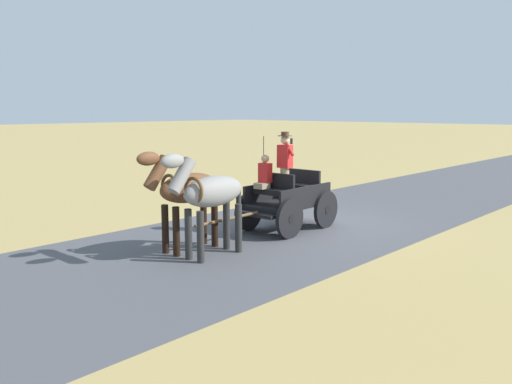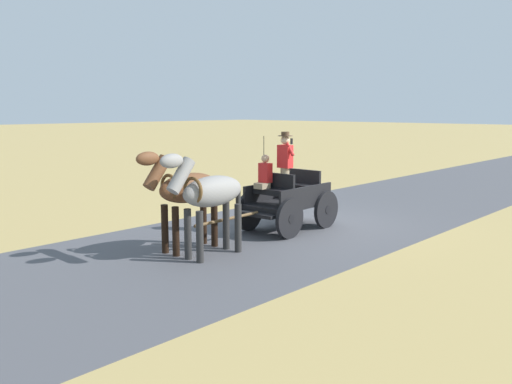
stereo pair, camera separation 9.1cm
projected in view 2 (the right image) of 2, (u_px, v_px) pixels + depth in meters
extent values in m
plane|color=tan|center=(312.00, 224.00, 14.33)|extent=(200.00, 200.00, 0.00)
cube|color=#4C4C51|center=(312.00, 223.00, 14.32)|extent=(6.09, 160.00, 0.01)
cube|color=black|center=(288.00, 204.00, 13.56)|extent=(1.26, 2.23, 0.12)
cube|color=black|center=(306.00, 195.00, 13.15)|extent=(0.12, 2.09, 0.44)
cube|color=black|center=(271.00, 191.00, 13.89)|extent=(0.12, 2.09, 0.44)
cube|color=black|center=(257.00, 215.00, 12.67)|extent=(1.09, 0.27, 0.08)
cube|color=black|center=(315.00, 204.00, 14.48)|extent=(0.73, 0.22, 0.06)
cube|color=black|center=(273.00, 192.00, 13.05)|extent=(1.03, 0.39, 0.14)
cube|color=black|center=(278.00, 182.00, 13.15)|extent=(1.02, 0.11, 0.44)
cube|color=black|center=(300.00, 187.00, 13.87)|extent=(1.03, 0.39, 0.14)
cube|color=black|center=(304.00, 178.00, 13.97)|extent=(1.02, 0.11, 0.44)
cylinder|color=black|center=(290.00, 219.00, 12.59)|extent=(0.13, 0.96, 0.96)
cylinder|color=black|center=(290.00, 219.00, 12.59)|extent=(0.13, 0.21, 0.21)
cylinder|color=black|center=(249.00, 212.00, 13.44)|extent=(0.13, 0.96, 0.96)
cylinder|color=black|center=(249.00, 212.00, 13.44)|extent=(0.13, 0.21, 0.21)
cylinder|color=black|center=(326.00, 210.00, 13.74)|extent=(0.13, 0.96, 0.96)
cylinder|color=black|center=(326.00, 210.00, 13.74)|extent=(0.13, 0.21, 0.21)
cylinder|color=black|center=(286.00, 204.00, 14.59)|extent=(0.13, 0.96, 0.96)
cylinder|color=black|center=(286.00, 204.00, 14.59)|extent=(0.13, 0.21, 0.21)
cylinder|color=brown|center=(228.00, 219.00, 11.93)|extent=(0.13, 2.00, 0.07)
cylinder|color=black|center=(264.00, 163.00, 13.14)|extent=(0.02, 0.02, 1.30)
cylinder|color=#998466|center=(285.00, 186.00, 13.14)|extent=(0.22, 0.22, 0.90)
cube|color=red|center=(285.00, 156.00, 13.03)|extent=(0.35, 0.23, 0.56)
sphere|color=beige|center=(285.00, 140.00, 12.97)|extent=(0.22, 0.22, 0.22)
cylinder|color=#473323|center=(285.00, 136.00, 12.95)|extent=(0.36, 0.36, 0.01)
cylinder|color=#473323|center=(285.00, 134.00, 12.94)|extent=(0.20, 0.20, 0.10)
cylinder|color=red|center=(290.00, 149.00, 12.85)|extent=(0.26, 0.09, 0.32)
cube|color=black|center=(292.00, 141.00, 12.77)|extent=(0.02, 0.07, 0.14)
cube|color=#998466|center=(262.00, 186.00, 13.11)|extent=(0.29, 0.33, 0.14)
cube|color=red|center=(265.00, 173.00, 13.15)|extent=(0.31, 0.21, 0.48)
sphere|color=tan|center=(265.00, 159.00, 13.09)|extent=(0.20, 0.20, 0.20)
ellipsoid|color=gray|center=(213.00, 191.00, 10.99)|extent=(0.57, 1.57, 0.64)
cylinder|color=#272726|center=(200.00, 237.00, 10.60)|extent=(0.15, 0.15, 1.05)
cylinder|color=#272726|center=(188.00, 234.00, 10.84)|extent=(0.15, 0.15, 1.05)
cylinder|color=#272726|center=(238.00, 228.00, 11.39)|extent=(0.15, 0.15, 1.05)
cylinder|color=#272726|center=(226.00, 226.00, 11.64)|extent=(0.15, 0.15, 1.05)
cylinder|color=gray|center=(181.00, 176.00, 10.31)|extent=(0.27, 0.65, 0.73)
ellipsoid|color=gray|center=(172.00, 161.00, 10.10)|extent=(0.23, 0.54, 0.28)
cube|color=#272726|center=(182.00, 174.00, 10.32)|extent=(0.06, 0.50, 0.56)
cylinder|color=#272726|center=(238.00, 201.00, 11.57)|extent=(0.11, 0.11, 0.70)
torus|color=brown|center=(193.00, 190.00, 10.58)|extent=(0.55, 0.08, 0.55)
ellipsoid|color=brown|center=(189.00, 188.00, 11.46)|extent=(0.56, 1.56, 0.64)
cylinder|color=black|center=(176.00, 232.00, 11.07)|extent=(0.15, 0.15, 1.05)
cylinder|color=black|center=(165.00, 229.00, 11.32)|extent=(0.15, 0.15, 1.05)
cylinder|color=black|center=(214.00, 223.00, 11.86)|extent=(0.15, 0.15, 1.05)
cylinder|color=black|center=(203.00, 221.00, 12.11)|extent=(0.15, 0.15, 1.05)
cylinder|color=brown|center=(157.00, 173.00, 10.79)|extent=(0.26, 0.65, 0.73)
ellipsoid|color=brown|center=(148.00, 159.00, 10.58)|extent=(0.22, 0.54, 0.28)
cube|color=black|center=(158.00, 171.00, 10.80)|extent=(0.06, 0.50, 0.56)
cylinder|color=black|center=(215.00, 197.00, 12.04)|extent=(0.11, 0.11, 0.70)
torus|color=brown|center=(169.00, 187.00, 11.05)|extent=(0.55, 0.07, 0.55)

